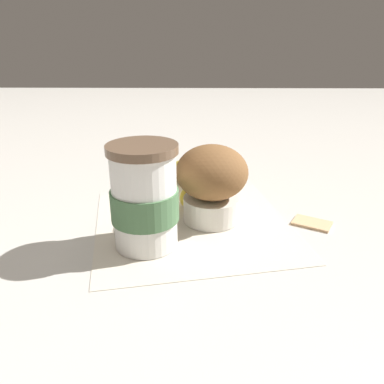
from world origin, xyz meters
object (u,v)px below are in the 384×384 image
at_px(coffee_cup, 145,198).
at_px(banana, 185,177).
at_px(muffin, 212,181).
at_px(sugar_packet, 311,220).

xyz_separation_m(coffee_cup, banana, (0.19, -0.04, -0.04)).
bearing_deg(muffin, banana, 18.17).
xyz_separation_m(coffee_cup, sugar_packet, (0.06, -0.22, -0.06)).
bearing_deg(coffee_cup, sugar_packet, -74.24).
height_order(coffee_cup, banana, coffee_cup).
relative_size(banana, sugar_packet, 4.07).
bearing_deg(banana, coffee_cup, 167.96).
bearing_deg(coffee_cup, banana, -12.04).
distance_m(muffin, sugar_packet, 0.15).
height_order(muffin, sugar_packet, muffin).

